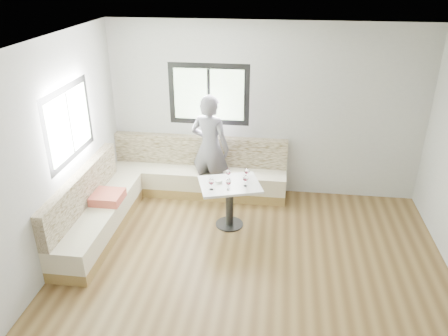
{
  "coord_description": "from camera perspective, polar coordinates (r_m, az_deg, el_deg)",
  "views": [
    {
      "loc": [
        0.24,
        -4.19,
        3.58
      ],
      "look_at": [
        -0.51,
        1.41,
        0.89
      ],
      "focal_mm": 35.0,
      "sensor_mm": 36.0,
      "label": 1
    }
  ],
  "objects": [
    {
      "name": "wine_glass_a",
      "position": [
        6.03,
        -1.67,
        -1.85
      ],
      "size": [
        0.08,
        0.08,
        0.17
      ],
      "color": "white",
      "rests_on": "table"
    },
    {
      "name": "wine_glass_b",
      "position": [
        6.02,
        0.6,
        -1.87
      ],
      "size": [
        0.08,
        0.08,
        0.17
      ],
      "color": "white",
      "rests_on": "table"
    },
    {
      "name": "olive_ramekin",
      "position": [
        6.26,
        -0.71,
        -1.76
      ],
      "size": [
        0.1,
        0.1,
        0.04
      ],
      "color": "white",
      "rests_on": "table"
    },
    {
      "name": "wine_glass_c",
      "position": [
        6.13,
        2.82,
        -1.38
      ],
      "size": [
        0.08,
        0.08,
        0.17
      ],
      "color": "white",
      "rests_on": "table"
    },
    {
      "name": "room",
      "position": [
        4.79,
        3.01,
        -1.42
      ],
      "size": [
        5.01,
        5.01,
        2.81
      ],
      "color": "brown",
      "rests_on": "ground"
    },
    {
      "name": "wine_glass_d",
      "position": [
        6.3,
        0.56,
        -0.56
      ],
      "size": [
        0.08,
        0.08,
        0.17
      ],
      "color": "white",
      "rests_on": "table"
    },
    {
      "name": "table",
      "position": [
        6.33,
        0.74,
        -3.44
      ],
      "size": [
        1.01,
        0.89,
        0.69
      ],
      "rotation": [
        0.0,
        0.0,
        0.32
      ],
      "color": "black",
      "rests_on": "ground"
    },
    {
      "name": "banquette",
      "position": [
        6.91,
        -8.67,
        -2.87
      ],
      "size": [
        2.9,
        2.8,
        0.95
      ],
      "color": "#9A7A45",
      "rests_on": "ground"
    },
    {
      "name": "person",
      "position": [
        6.95,
        -1.82,
        2.62
      ],
      "size": [
        0.73,
        0.58,
        1.76
      ],
      "primitive_type": "imported",
      "rotation": [
        0.0,
        0.0,
        2.86
      ],
      "color": "slate",
      "rests_on": "ground"
    },
    {
      "name": "wine_glass_e",
      "position": [
        6.34,
        3.0,
        -0.45
      ],
      "size": [
        0.08,
        0.08,
        0.17
      ],
      "color": "white",
      "rests_on": "table"
    }
  ]
}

